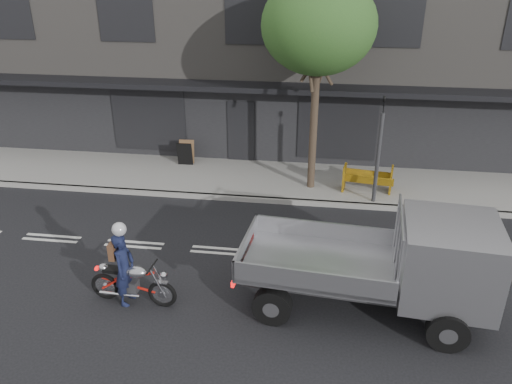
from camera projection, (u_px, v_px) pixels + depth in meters
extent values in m
plane|color=black|center=(221.00, 251.00, 13.26)|extent=(80.00, 80.00, 0.00)
cube|color=gray|center=(248.00, 179.00, 17.45)|extent=(32.00, 3.20, 0.15)
cube|color=gray|center=(240.00, 198.00, 16.01)|extent=(32.00, 0.20, 0.15)
cube|color=slate|center=(271.00, 36.00, 21.70)|extent=(26.00, 10.00, 8.00)
cylinder|color=#382B21|center=(313.00, 133.00, 15.90)|extent=(0.24, 0.24, 4.00)
ellipsoid|color=#26541F|center=(319.00, 25.00, 14.50)|extent=(3.40, 3.40, 2.89)
cylinder|color=#2D2D30|center=(378.00, 161.00, 15.10)|extent=(0.12, 0.12, 3.00)
imported|color=black|center=(384.00, 104.00, 14.36)|extent=(0.08, 0.10, 0.50)
torus|color=black|center=(105.00, 286.00, 11.30)|extent=(0.67, 0.14, 0.67)
torus|color=black|center=(162.00, 294.00, 11.04)|extent=(0.67, 0.14, 0.67)
cube|color=#2D2D30|center=(131.00, 286.00, 11.14)|extent=(0.35, 0.26, 0.28)
ellipsoid|color=#ACACB0|center=(136.00, 272.00, 10.94)|extent=(0.56, 0.34, 0.27)
cube|color=black|center=(116.00, 270.00, 11.03)|extent=(0.55, 0.27, 0.08)
cylinder|color=black|center=(152.00, 266.00, 10.78)|extent=(0.08, 0.60, 0.04)
imported|color=#141938|center=(124.00, 269.00, 10.96)|extent=(0.46, 0.66, 1.73)
cylinder|color=black|center=(272.00, 306.00, 10.51)|extent=(0.86, 0.38, 0.83)
cylinder|color=black|center=(287.00, 259.00, 12.15)|extent=(0.86, 0.38, 0.83)
cylinder|color=black|center=(448.00, 332.00, 9.78)|extent=(0.86, 0.38, 0.83)
cylinder|color=black|center=(439.00, 278.00, 11.43)|extent=(0.86, 0.38, 0.83)
cube|color=#2D2D30|center=(360.00, 284.00, 10.89)|extent=(5.13, 1.55, 0.15)
cube|color=#ABAAAF|center=(448.00, 260.00, 10.16)|extent=(2.04, 2.14, 1.65)
cube|color=black|center=(452.00, 240.00, 9.96)|extent=(1.81, 2.01, 0.60)
cube|color=#A1A1A5|center=(318.00, 263.00, 10.91)|extent=(3.47, 2.43, 0.11)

